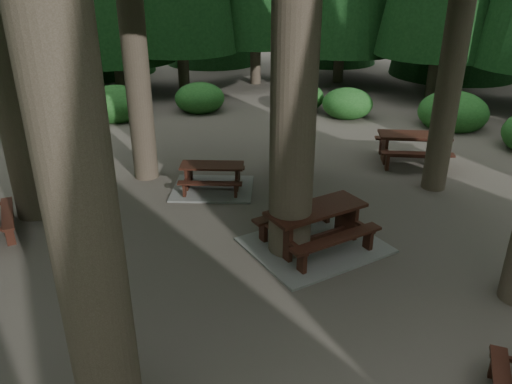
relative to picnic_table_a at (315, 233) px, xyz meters
name	(u,v)px	position (x,y,z in m)	size (l,w,h in m)	color
ground	(254,261)	(-1.35, -0.18, -0.31)	(80.00, 80.00, 0.00)	#514942
picnic_table_a	(315,233)	(0.00, 0.00, 0.00)	(3.02, 2.69, 0.88)	gray
picnic_table_c	(213,181)	(-1.33, 3.42, -0.09)	(2.47, 2.26, 0.69)	gray
picnic_table_d	(413,144)	(4.64, 3.56, 0.26)	(2.46, 2.26, 0.86)	#34130F
shrub_ring	(276,221)	(-0.64, 0.57, 0.09)	(23.86, 24.64, 1.49)	#215C1F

